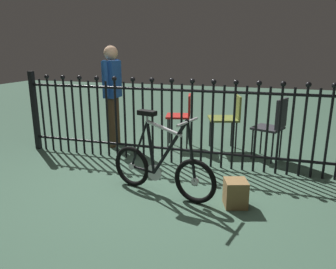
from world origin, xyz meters
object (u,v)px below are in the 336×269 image
(display_crate, at_px, (235,193))
(chair_charcoal, at_px, (274,123))
(chair_olive, at_px, (228,116))
(chair_red, at_px, (182,114))
(bicycle, at_px, (161,168))
(person_visitor, at_px, (112,88))

(display_crate, bearing_deg, chair_charcoal, 77.27)
(chair_charcoal, bearing_deg, chair_olive, 155.13)
(chair_red, relative_size, display_crate, 3.06)
(bicycle, distance_m, chair_olive, 1.87)
(bicycle, distance_m, person_visitor, 2.04)
(chair_charcoal, bearing_deg, bicycle, -127.43)
(chair_red, bearing_deg, display_crate, -60.55)
(chair_olive, height_order, person_visitor, person_visitor)
(bicycle, relative_size, chair_red, 1.49)
(chair_red, relative_size, chair_charcoal, 0.95)
(chair_olive, bearing_deg, chair_red, -177.69)
(person_visitor, bearing_deg, bicycle, -48.84)
(chair_olive, bearing_deg, display_crate, -80.55)
(chair_olive, relative_size, chair_charcoal, 0.97)
(bicycle, height_order, chair_charcoal, bicycle)
(bicycle, xyz_separation_m, person_visitor, (-1.28, 1.46, 0.63))
(bicycle, bearing_deg, chair_red, 97.41)
(chair_charcoal, distance_m, person_visitor, 2.45)
(chair_olive, xyz_separation_m, chair_charcoal, (0.65, -0.30, -0.01))
(chair_charcoal, distance_m, display_crate, 1.62)
(person_visitor, relative_size, display_crate, 5.77)
(bicycle, bearing_deg, display_crate, -3.41)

